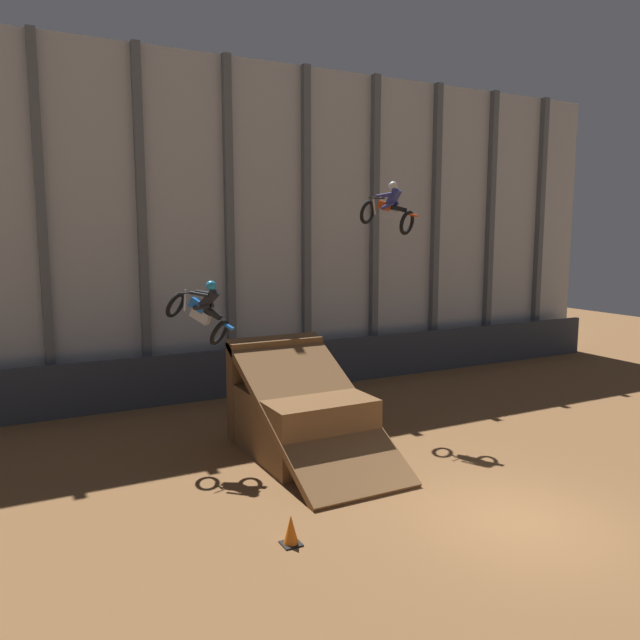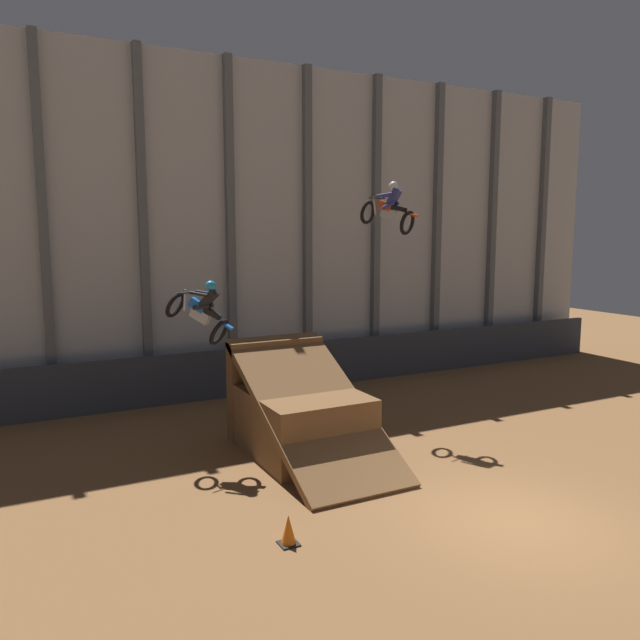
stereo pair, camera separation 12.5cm
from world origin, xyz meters
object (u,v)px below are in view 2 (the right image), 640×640
(rider_bike_right_air, at_px, (389,210))
(traffic_cone_near_ramp, at_px, (288,530))
(dirt_ramp, at_px, (298,413))
(rider_bike_left_air, at_px, (201,311))

(rider_bike_right_air, distance_m, traffic_cone_near_ramp, 10.34)
(dirt_ramp, bearing_deg, rider_bike_left_air, 162.20)
(rider_bike_left_air, bearing_deg, traffic_cone_near_ramp, -133.38)
(rider_bike_right_air, bearing_deg, dirt_ramp, 172.30)
(dirt_ramp, xyz_separation_m, rider_bike_right_air, (3.62, 1.21, 5.42))
(rider_bike_right_air, relative_size, traffic_cone_near_ramp, 3.18)
(rider_bike_left_air, relative_size, traffic_cone_near_ramp, 2.97)
(rider_bike_left_air, xyz_separation_m, traffic_cone_near_ramp, (-0.03, -5.34, -3.50))
(rider_bike_left_air, distance_m, rider_bike_right_air, 6.52)
(rider_bike_right_air, xyz_separation_m, traffic_cone_near_ramp, (-5.98, -5.79, -6.13))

